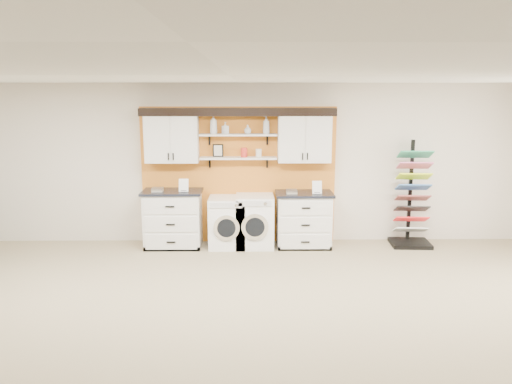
{
  "coord_description": "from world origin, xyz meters",
  "views": [
    {
      "loc": [
        0.19,
        -4.72,
        2.65
      ],
      "look_at": [
        0.28,
        2.3,
        1.23
      ],
      "focal_mm": 35.0,
      "sensor_mm": 36.0,
      "label": 1
    }
  ],
  "objects_px": {
    "dryer": "(255,221)",
    "sample_rack": "(411,213)",
    "base_cabinet_right": "(304,219)",
    "base_cabinet_left": "(173,219)",
    "washer": "(227,222)"
  },
  "relations": [
    {
      "from": "dryer",
      "to": "sample_rack",
      "type": "xyz_separation_m",
      "value": [
        2.73,
        0.04,
        0.11
      ]
    },
    {
      "from": "base_cabinet_right",
      "to": "sample_rack",
      "type": "bearing_deg",
      "value": 1.17
    },
    {
      "from": "base_cabinet_right",
      "to": "base_cabinet_left",
      "type": "bearing_deg",
      "value": -180.0
    },
    {
      "from": "base_cabinet_left",
      "to": "sample_rack",
      "type": "xyz_separation_m",
      "value": [
        4.14,
        0.04,
        0.07
      ]
    },
    {
      "from": "base_cabinet_right",
      "to": "dryer",
      "type": "xyz_separation_m",
      "value": [
        -0.85,
        -0.0,
        -0.03
      ]
    },
    {
      "from": "base_cabinet_right",
      "to": "sample_rack",
      "type": "distance_m",
      "value": 1.89
    },
    {
      "from": "washer",
      "to": "base_cabinet_left",
      "type": "bearing_deg",
      "value": 179.79
    },
    {
      "from": "dryer",
      "to": "sample_rack",
      "type": "relative_size",
      "value": 0.49
    },
    {
      "from": "washer",
      "to": "sample_rack",
      "type": "height_order",
      "value": "sample_rack"
    },
    {
      "from": "dryer",
      "to": "sample_rack",
      "type": "bearing_deg",
      "value": 0.88
    },
    {
      "from": "dryer",
      "to": "sample_rack",
      "type": "height_order",
      "value": "sample_rack"
    },
    {
      "from": "base_cabinet_left",
      "to": "sample_rack",
      "type": "relative_size",
      "value": 0.55
    },
    {
      "from": "dryer",
      "to": "sample_rack",
      "type": "distance_m",
      "value": 2.74
    },
    {
      "from": "base_cabinet_left",
      "to": "base_cabinet_right",
      "type": "height_order",
      "value": "base_cabinet_left"
    },
    {
      "from": "washer",
      "to": "base_cabinet_right",
      "type": "bearing_deg",
      "value": 0.15
    }
  ]
}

